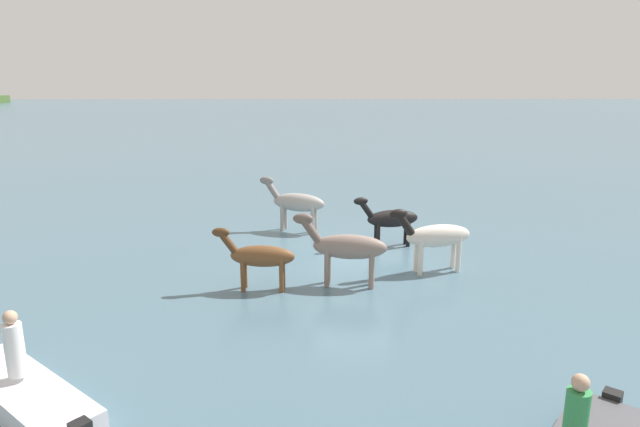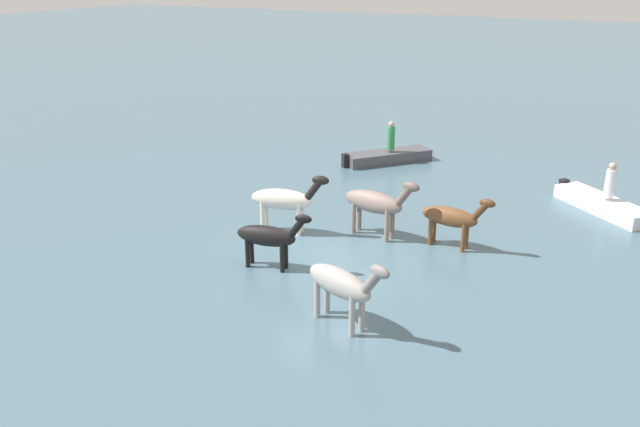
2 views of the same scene
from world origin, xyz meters
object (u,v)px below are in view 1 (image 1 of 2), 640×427
at_px(horse_dark_mare, 346,247).
at_px(person_helmsman_aft, 14,346).
at_px(horse_pinto_flank, 260,256).
at_px(horse_lead, 390,219).
at_px(person_boatman_standing, 576,417).
at_px(horse_dun_straggler, 435,236).
at_px(boat_launch_far, 26,400).
at_px(horse_mid_herd, 296,202).

xyz_separation_m(horse_dark_mare, person_helmsman_aft, (-5.41, 6.01, 0.03)).
xyz_separation_m(horse_pinto_flank, person_helmsman_aft, (-5.14, 3.73, 0.18)).
distance_m(horse_lead, person_boatman_standing, 11.06).
xyz_separation_m(horse_dun_straggler, boat_launch_far, (-6.57, 8.44, -0.90)).
xyz_separation_m(horse_dark_mare, boat_launch_far, (-5.57, 5.85, -0.92)).
bearing_deg(boat_launch_far, horse_pinto_flank, -83.40).
bearing_deg(person_boatman_standing, horse_lead, 4.95).
relative_size(horse_pinto_flank, horse_mid_herd, 0.89).
bearing_deg(horse_dun_straggler, person_boatman_standing, 77.54).
distance_m(horse_lead, horse_dun_straggler, 2.59).
distance_m(horse_dark_mare, boat_launch_far, 8.13).
height_order(horse_mid_herd, boat_launch_far, horse_mid_herd).
bearing_deg(boat_launch_far, horse_lead, -89.32).
bearing_deg(horse_dark_mare, person_boatman_standing, 117.41).
bearing_deg(horse_pinto_flank, person_helmsman_aft, 58.88).
distance_m(horse_dark_mare, horse_dun_straggler, 2.78).
bearing_deg(boat_launch_far, horse_dun_straggler, -101.55).
height_order(horse_dark_mare, boat_launch_far, horse_dark_mare).
bearing_deg(person_helmsman_aft, horse_dark_mare, -47.97).
height_order(horse_lead, horse_dun_straggler, horse_dun_straggler).
bearing_deg(person_helmsman_aft, horse_dun_straggler, -53.28).
distance_m(horse_dark_mare, person_helmsman_aft, 8.09).
bearing_deg(horse_mid_herd, horse_pinto_flank, 101.55).
distance_m(horse_lead, horse_mid_herd, 3.60).
bearing_deg(horse_dark_mare, horse_pinto_flank, 15.27).
xyz_separation_m(horse_dun_straggler, person_boatman_standing, (-8.61, -0.02, 0.05)).
relative_size(person_helmsman_aft, person_boatman_standing, 1.00).
bearing_deg(person_helmsman_aft, horse_lead, -40.96).
height_order(horse_pinto_flank, horse_lead, horse_lead).
distance_m(horse_lead, boat_launch_far, 11.72).
xyz_separation_m(horse_pinto_flank, horse_dark_mare, (0.27, -2.28, 0.15)).
height_order(horse_mid_herd, person_helmsman_aft, horse_mid_herd).
distance_m(horse_dun_straggler, person_helmsman_aft, 10.72).
bearing_deg(horse_lead, person_helmsman_aft, 40.12).
relative_size(horse_lead, horse_mid_herd, 0.90).
bearing_deg(person_helmsman_aft, horse_pinto_flank, -35.91).
relative_size(horse_mid_herd, person_helmsman_aft, 2.04).
bearing_deg(horse_dark_mare, horse_mid_herd, -66.17).
height_order(horse_mid_herd, person_boatman_standing, horse_mid_herd).
bearing_deg(person_boatman_standing, horse_mid_herd, 17.45).
bearing_deg(horse_lead, boat_launch_far, 41.18).
bearing_deg(horse_dun_straggler, boat_launch_far, 25.31).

